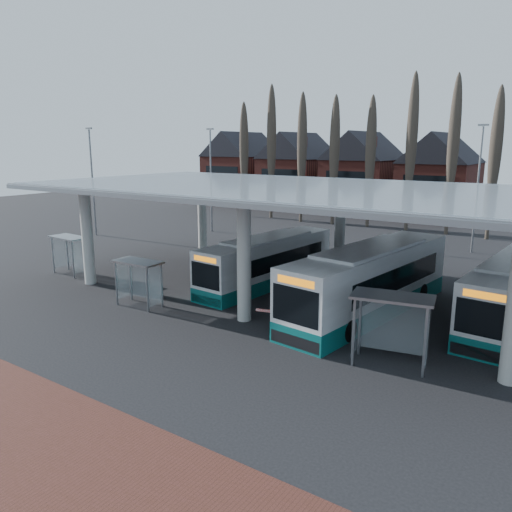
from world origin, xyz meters
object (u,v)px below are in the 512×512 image
Objects in this scene: bus_1 at (268,262)px; shelter_0 at (71,246)px; bus_2 at (370,282)px; shelter_2 at (392,314)px; shelter_1 at (140,273)px.

shelter_0 is at bearing -152.96° from bus_1.
bus_2 is 6.27m from shelter_2.
shelter_2 reaches higher than shelter_1.
shelter_1 is 13.85m from shelter_2.
bus_1 is 8.20m from shelter_1.
bus_1 is 3.33× the size of shelter_2.
shelter_1 is at bearing -110.56° from bus_1.
bus_1 is 3.94× the size of shelter_0.
bus_2 reaches higher than shelter_0.
bus_1 is at bearing 174.79° from bus_2.
bus_2 is 20.19m from shelter_0.
shelter_1 is at bearing -144.60° from bus_2.
bus_2 reaches higher than shelter_2.
shelter_1 is (-3.46, -7.42, 0.38)m from bus_1.
shelter_2 is at bearing -29.74° from bus_1.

